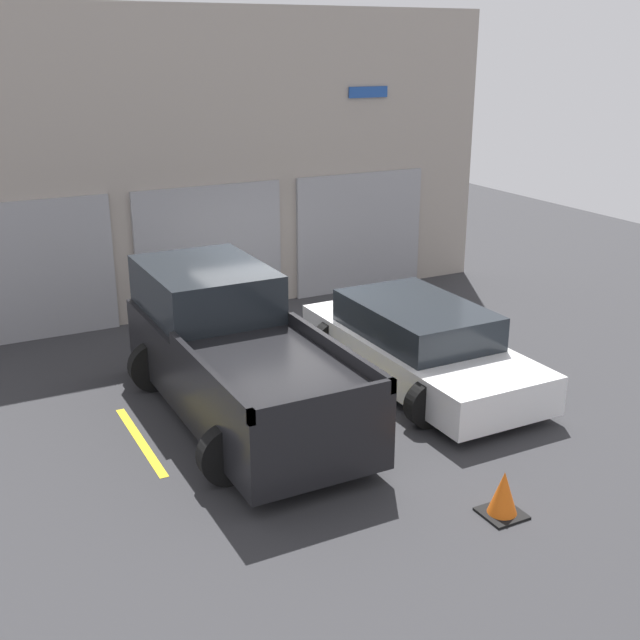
{
  "coord_description": "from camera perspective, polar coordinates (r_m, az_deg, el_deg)",
  "views": [
    {
      "loc": [
        -5.35,
        -11.56,
        5.11
      ],
      "look_at": [
        0.0,
        -1.31,
        1.1
      ],
      "focal_mm": 45.0,
      "sensor_mm": 36.0,
      "label": 1
    }
  ],
  "objects": [
    {
      "name": "parking_stripe_left",
      "position": [
        12.24,
        1.09,
        -5.53
      ],
      "size": [
        0.12,
        2.2,
        0.01
      ],
      "primitive_type": "cube",
      "color": "gold",
      "rests_on": "ground"
    },
    {
      "name": "parking_stripe_far_left",
      "position": [
        11.26,
        -12.66,
        -8.36
      ],
      "size": [
        0.12,
        2.2,
        0.01
      ],
      "primitive_type": "cube",
      "color": "gold",
      "rests_on": "ground"
    },
    {
      "name": "sedan_white",
      "position": [
        12.78,
        6.98,
        -1.72
      ],
      "size": [
        2.29,
        4.58,
        1.26
      ],
      "color": "white",
      "rests_on": "ground"
    },
    {
      "name": "pickup_truck",
      "position": [
        11.56,
        -6.17,
        -2.39
      ],
      "size": [
        2.43,
        5.08,
        1.94
      ],
      "color": "black",
      "rests_on": "ground"
    },
    {
      "name": "ground_plane",
      "position": [
        13.73,
        -2.53,
        -2.75
      ],
      "size": [
        28.0,
        28.0,
        0.0
      ],
      "primitive_type": "plane",
      "color": "#2D2D30"
    },
    {
      "name": "shophouse_building",
      "position": [
        15.95,
        -7.82,
        10.71
      ],
      "size": [
        12.14,
        0.68,
        5.79
      ],
      "color": "#9E9389",
      "rests_on": "ground"
    },
    {
      "name": "traffic_cone",
      "position": [
        9.53,
        12.9,
        -12.05
      ],
      "size": [
        0.47,
        0.47,
        0.55
      ],
      "color": "black",
      "rests_on": "ground"
    },
    {
      "name": "parking_stripe_centre",
      "position": [
        13.83,
        12.14,
        -3.0
      ],
      "size": [
        0.12,
        2.2,
        0.01
      ],
      "primitive_type": "cube",
      "color": "gold",
      "rests_on": "ground"
    }
  ]
}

